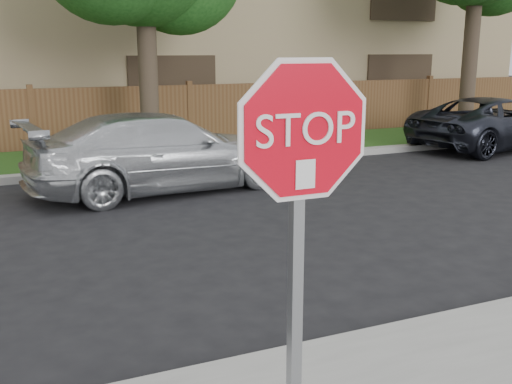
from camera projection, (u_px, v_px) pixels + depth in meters
name	position (u px, v px, depth m)	size (l,w,h in m)	color
far_curb	(47.00, 177.00, 11.85)	(70.00, 0.30, 0.15)	gray
grass_strip	(40.00, 163.00, 13.32)	(70.00, 3.00, 0.12)	#1E4714
fence	(32.00, 122.00, 14.57)	(70.00, 0.12, 1.60)	#55351E
apartment_building	(13.00, 16.00, 18.93)	(35.20, 9.20, 7.20)	tan
stop_sign	(301.00, 192.00, 3.08)	(1.01, 0.13, 2.55)	gray
sedan_right	(162.00, 152.00, 10.90)	(1.99, 4.90, 1.42)	silver
sedan_far_right	(494.00, 123.00, 15.50)	(2.20, 4.78, 1.33)	#282B35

